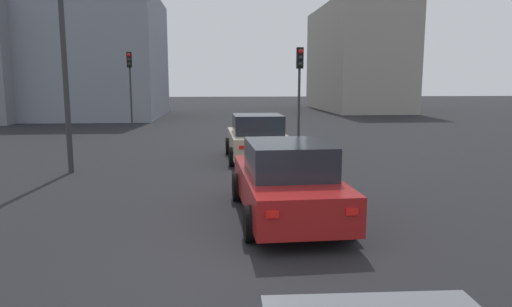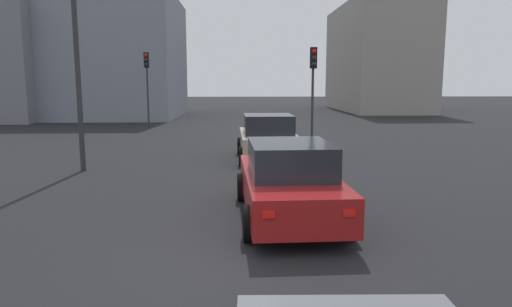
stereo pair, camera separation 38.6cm
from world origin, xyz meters
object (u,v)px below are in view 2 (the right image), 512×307
(car_red_left_second, at_px, (289,181))
(street_lamp_kerbside, at_px, (74,6))
(traffic_light_near_left, at_px, (147,74))
(car_beige_left_lead, at_px, (268,138))
(traffic_light_near_right, at_px, (313,75))

(car_red_left_second, height_order, street_lamp_kerbside, street_lamp_kerbside)
(car_red_left_second, xyz_separation_m, traffic_light_near_left, (19.02, 6.42, 2.45))
(car_beige_left_lead, relative_size, traffic_light_near_left, 0.93)
(car_red_left_second, xyz_separation_m, street_lamp_kerbside, (5.23, 5.83, 4.18))
(street_lamp_kerbside, bearing_deg, traffic_light_near_left, 2.46)
(car_beige_left_lead, xyz_separation_m, car_red_left_second, (-7.07, 0.04, -0.02))
(car_beige_left_lead, bearing_deg, traffic_light_near_right, -30.38)
(car_beige_left_lead, distance_m, traffic_light_near_right, 5.06)
(traffic_light_near_left, bearing_deg, street_lamp_kerbside, 2.15)
(traffic_light_near_left, height_order, traffic_light_near_right, traffic_light_near_left)
(car_beige_left_lead, height_order, street_lamp_kerbside, street_lamp_kerbside)
(car_beige_left_lead, distance_m, street_lamp_kerbside, 7.43)
(car_red_left_second, relative_size, traffic_light_near_left, 1.02)
(car_beige_left_lead, height_order, car_red_left_second, car_beige_left_lead)
(car_beige_left_lead, relative_size, traffic_light_near_right, 0.99)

